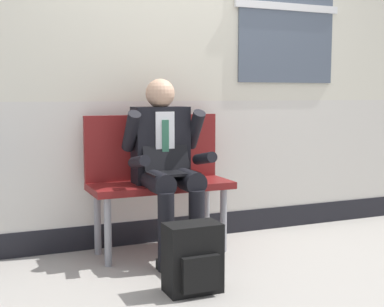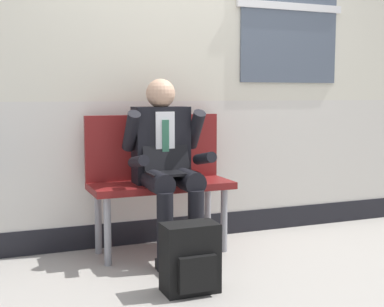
% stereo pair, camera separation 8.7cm
% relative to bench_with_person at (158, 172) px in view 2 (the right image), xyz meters
% --- Properties ---
extents(ground_plane, '(18.00, 18.00, 0.00)m').
position_rel_bench_with_person_xyz_m(ground_plane, '(0.32, -0.35, -0.59)').
color(ground_plane, '#9E9991').
extents(station_wall, '(6.39, 0.17, 2.74)m').
position_rel_bench_with_person_xyz_m(station_wall, '(0.33, 0.27, 0.77)').
color(station_wall, beige).
rests_on(station_wall, ground).
extents(bench_with_person, '(1.03, 0.42, 1.01)m').
position_rel_bench_with_person_xyz_m(bench_with_person, '(0.00, 0.00, 0.00)').
color(bench_with_person, maroon).
rests_on(bench_with_person, ground).
extents(person_seated, '(0.57, 0.70, 1.27)m').
position_rel_bench_with_person_xyz_m(person_seated, '(0.00, -0.21, 0.10)').
color(person_seated, black).
rests_on(person_seated, ground).
extents(backpack, '(0.32, 0.24, 0.41)m').
position_rel_bench_with_person_xyz_m(backpack, '(-0.10, -0.89, -0.39)').
color(backpack, black).
rests_on(backpack, ground).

